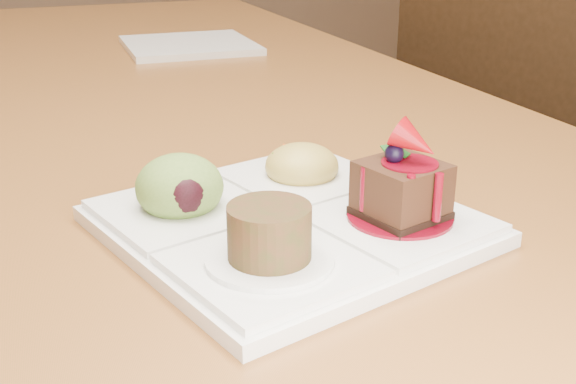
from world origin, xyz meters
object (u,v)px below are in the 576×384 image
object	(u,v)px
sampler_plate	(283,209)
second_plate	(189,45)
chair_right	(451,156)
dining_table	(98,121)

from	to	relation	value
sampler_plate	second_plate	bearing A→B (deg)	65.66
chair_right	second_plate	bearing A→B (deg)	45.19
dining_table	sampler_plate	xyz separation A→B (m)	(0.07, -0.62, 0.09)
chair_right	second_plate	xyz separation A→B (m)	(-0.45, 0.20, 0.20)
dining_table	second_plate	distance (m)	0.28
sampler_plate	second_plate	xyz separation A→B (m)	(0.12, 0.81, -0.01)
second_plate	sampler_plate	bearing A→B (deg)	-98.48
chair_right	sampler_plate	size ratio (longest dim) A/B	3.10
dining_table	second_plate	bearing A→B (deg)	44.42
sampler_plate	dining_table	bearing A→B (deg)	80.81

